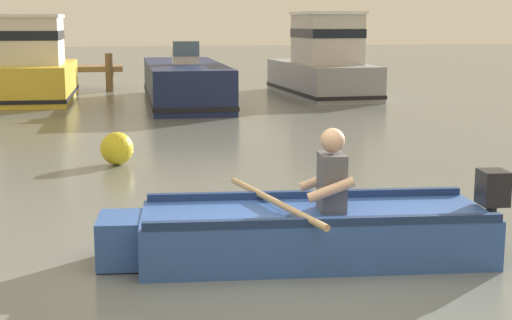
% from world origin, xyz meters
% --- Properties ---
extents(ground_plane, '(120.00, 120.00, 0.00)m').
position_xyz_m(ground_plane, '(0.00, 0.00, 0.00)').
color(ground_plane, slate).
extents(rowboat_with_person, '(3.72, 1.96, 1.19)m').
position_xyz_m(rowboat_with_person, '(0.27, 0.62, 0.25)').
color(rowboat_with_person, '#2D519E').
rests_on(rowboat_with_person, ground).
extents(moored_boat_yellow, '(2.03, 4.59, 2.28)m').
position_xyz_m(moored_boat_yellow, '(-3.52, 15.33, 0.84)').
color(moored_boat_yellow, gold).
rests_on(moored_boat_yellow, ground).
extents(moored_boat_navy, '(1.99, 6.59, 1.62)m').
position_xyz_m(moored_boat_navy, '(0.37, 14.08, 0.50)').
color(moored_boat_navy, '#19234C').
rests_on(moored_boat_navy, ground).
extents(moored_boat_grey, '(2.21, 5.17, 2.37)m').
position_xyz_m(moored_boat_grey, '(4.42, 15.20, 0.87)').
color(moored_boat_grey, gray).
rests_on(moored_boat_grey, ground).
extents(mooring_buoy, '(0.49, 0.49, 0.49)m').
position_xyz_m(mooring_buoy, '(-1.40, 5.56, 0.25)').
color(mooring_buoy, yellow).
rests_on(mooring_buoy, ground).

